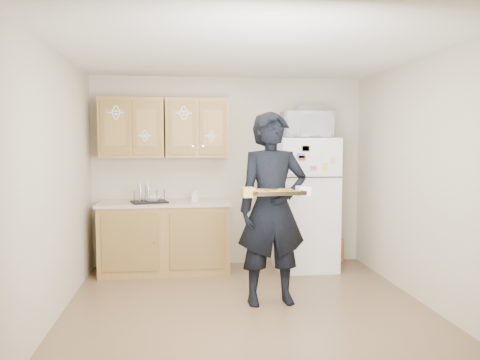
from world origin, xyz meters
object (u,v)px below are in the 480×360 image
Objects in this scene: refrigerator at (305,204)px; dish_rack at (149,196)px; baking_tray at (276,193)px; microwave at (306,125)px; person at (272,209)px.

dish_rack is at bearing -178.91° from refrigerator.
refrigerator is 3.51× the size of baking_tray.
refrigerator is 4.08× the size of dish_rack.
baking_tray is 1.16× the size of dish_rack.
microwave is at bearing -0.35° from dish_rack.
dish_rack is (-1.98, -0.04, 0.13)m from refrigerator.
person is (-0.68, -1.27, 0.13)m from refrigerator.
refrigerator is 1.44m from person.
person reaches higher than dish_rack.
dish_rack is (-1.28, 1.53, -0.19)m from baking_tray.
microwave is (0.70, 1.52, 0.70)m from baking_tray.
baking_tray is (-0.70, -1.57, 0.32)m from refrigerator.
baking_tray is at bearing -114.21° from refrigerator.
baking_tray is 1.81m from microwave.
refrigerator is at bearing 1.09° from dish_rack.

